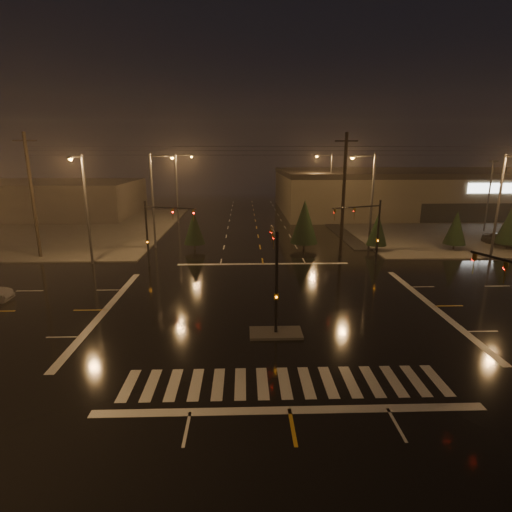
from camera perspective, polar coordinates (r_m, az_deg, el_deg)
The scene contains 27 objects.
ground at distance 27.01m, azimuth 2.17°, elevation -7.44°, with size 140.00×140.00×0.00m, color black.
sidewalk_ne at distance 64.31m, azimuth 27.94°, elevation 3.83°, with size 36.00×36.00×0.12m, color #42403B.
sidewalk_nw at distance 62.61m, azimuth -28.59°, elevation 3.50°, with size 36.00×36.00×0.12m, color #42403B.
median_island at distance 23.32m, azimuth 2.85°, elevation -10.93°, with size 3.00×1.60×0.15m, color #42403B.
crosswalk at distance 18.99m, azimuth 4.10°, elevation -17.60°, with size 15.00×2.60×0.01m, color beige.
stop_bar_near at distance 17.33m, azimuth 4.81°, elevation -21.10°, with size 16.00×0.50×0.01m, color beige.
stop_bar_far at distance 37.42m, azimuth 1.03°, elevation -1.14°, with size 16.00×0.50×0.01m, color beige.
parking_lot at distance 65.29m, azimuth 32.61°, elevation 3.35°, with size 50.00×24.00×0.08m, color black.
retail_building at distance 80.19m, azimuth 25.84°, elevation 8.60°, with size 60.20×28.30×7.20m.
commercial_block at distance 75.13m, azimuth -28.25°, elevation 7.22°, with size 30.00×18.00×5.60m, color #3F3937.
signal_mast_median at distance 22.89m, azimuth 2.78°, elevation -1.58°, with size 0.25×4.59×6.00m.
signal_mast_ne at distance 37.43m, azimuth 15.84°, elevation 4.26°, with size 4.84×1.86×6.00m.
signal_mast_nw at distance 36.51m, azimuth -13.98°, elevation 4.14°, with size 4.84×1.86×6.00m.
streetlight_1 at distance 44.22m, azimuth -14.20°, elevation 8.50°, with size 2.77×0.32×10.00m.
streetlight_2 at distance 59.89m, azimuth -10.97°, elevation 10.13°, with size 2.77×0.32×10.00m.
streetlight_3 at distance 43.21m, azimuth 15.87°, elevation 8.26°, with size 2.77×0.32×10.00m.
streetlight_4 at distance 62.51m, azimuth 10.37°, elevation 10.33°, with size 2.77×0.32×10.00m.
streetlight_5 at distance 39.10m, azimuth -23.26°, elevation 7.04°, with size 0.32×2.77×10.00m.
streetlight_6 at distance 43.51m, azimuth 31.62°, elevation 6.72°, with size 0.32×2.77×10.00m.
utility_pole_0 at distance 44.10m, azimuth -29.33°, elevation 7.52°, with size 2.20×0.32×12.00m.
utility_pole_1 at distance 40.40m, azimuth 12.39°, elevation 8.54°, with size 2.20×0.32×12.00m.
conifer_0 at distance 43.64m, azimuth 16.96°, elevation 3.67°, with size 2.13×2.13×4.04m.
conifer_1 at distance 47.18m, azimuth 26.66°, elevation 3.65°, with size 2.26×2.26×4.24m.
conifer_2 at distance 50.46m, azimuth 32.56°, elevation 3.82°, with size 2.59×2.59×4.75m.
conifer_3 at distance 42.81m, azimuth -8.84°, elevation 4.04°, with size 2.23×2.23×4.19m.
conifer_4 at distance 42.99m, azimuth 6.93°, elevation 4.90°, with size 2.95×2.95×5.30m.
car_parked at distance 52.30m, azimuth 31.84°, elevation 2.01°, with size 1.78×4.42×1.51m, color black.
Camera 1 is at (-1.79, -25.00, 10.08)m, focal length 28.00 mm.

